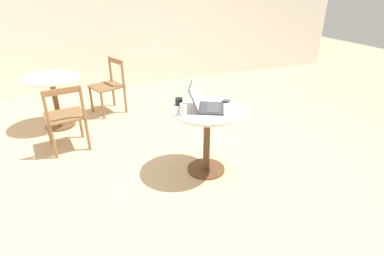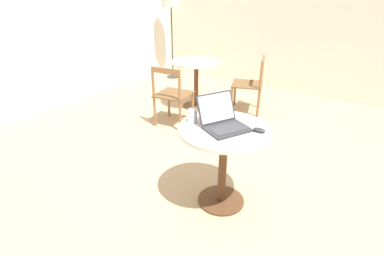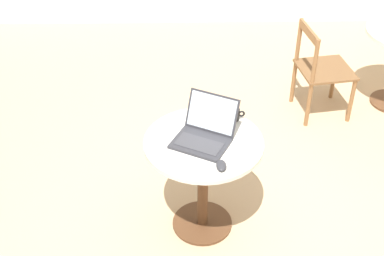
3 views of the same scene
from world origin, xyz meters
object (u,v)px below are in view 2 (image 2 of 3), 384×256
chair_mid_front (250,84)px  drinking_glass (193,116)px  cafe_table_near (224,147)px  floor_lamp (171,3)px  mouse (259,130)px  cafe_table_mid (196,72)px  laptop (224,122)px  chair_mid_left (172,95)px  mug (213,109)px

chair_mid_front → drinking_glass: 2.22m
cafe_table_near → floor_lamp: (2.94, 2.83, 0.89)m
floor_lamp → mouse: bearing=-132.7°
drinking_glass → cafe_table_mid: bearing=33.1°
chair_mid_front → laptop: 2.23m
cafe_table_mid → chair_mid_front: (0.28, -0.77, -0.13)m
chair_mid_front → laptop: size_ratio=1.82×
chair_mid_left → laptop: (-1.06, -1.35, 0.35)m
cafe_table_near → laptop: bearing=73.3°
mug → drinking_glass: size_ratio=1.00×
chair_mid_left → mug: (-0.85, -1.14, 0.34)m
laptop → mouse: size_ratio=4.53×
chair_mid_front → floor_lamp: 2.49m
floor_lamp → laptop: (-2.93, -2.81, -0.67)m
laptop → mug: size_ratio=4.09×
chair_mid_front → drinking_glass: (-2.15, -0.44, 0.36)m
cafe_table_near → laptop: laptop is taller
chair_mid_front → laptop: bearing=-161.5°
floor_lamp → mouse: 4.25m
cafe_table_near → laptop: 0.22m
cafe_table_near → chair_mid_front: 2.22m
mug → drinking_glass: drinking_glass is taller
cafe_table_near → floor_lamp: floor_lamp is taller
mouse → drinking_glass: bearing=105.0°
chair_mid_front → drinking_glass: size_ratio=7.48×
laptop → floor_lamp: bearing=43.8°
mouse → mug: bearing=76.7°
cafe_table_near → chair_mid_front: size_ratio=0.90×
chair_mid_left → mug: 1.46m
cafe_table_near → cafe_table_mid: bearing=39.4°
mouse → mug: size_ratio=0.90×
cafe_table_near → cafe_table_mid: (1.81, 1.49, 0.00)m
cafe_table_mid → floor_lamp: (1.12, 1.34, 0.89)m
cafe_table_near → mouse: size_ratio=7.43×
mug → laptop: bearing=-133.1°
mug → drinking_glass: bearing=170.4°
chair_mid_left → laptop: 1.75m
chair_mid_front → floor_lamp: size_ratio=0.50×
mouse → drinking_glass: (-0.14, 0.53, 0.04)m
mouse → floor_lamp: bearing=47.3°
laptop → mug: 0.30m
mouse → mug: 0.50m
chair_mid_front → mug: bearing=-165.6°
chair_mid_front → floor_lamp: floor_lamp is taller
chair_mid_front → mouse: 2.25m
cafe_table_mid → chair_mid_front: chair_mid_front is taller
chair_mid_front → floor_lamp: (0.84, 2.11, 1.02)m
chair_mid_left → floor_lamp: bearing=37.8°
chair_mid_left → cafe_table_mid: bearing=9.1°
laptop → drinking_glass: bearing=101.6°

